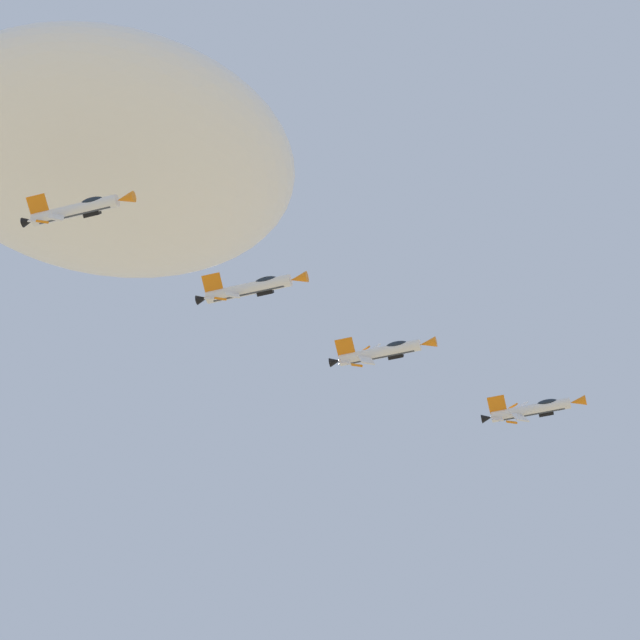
{
  "coord_description": "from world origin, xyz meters",
  "views": [
    {
      "loc": [
        -1.03,
        -6.3,
        1.86
      ],
      "look_at": [
        30.59,
        116.39,
        123.54
      ],
      "focal_mm": 69.96,
      "sensor_mm": 36.0,
      "label": 1
    }
  ],
  "objects_px": {
    "fighter_jet_right_wing": "(251,289)",
    "fighter_jet_left_outer": "(77,210)",
    "fighter_jet_lead": "(533,410)",
    "fighter_jet_left_wing": "(382,352)"
  },
  "relations": [
    {
      "from": "fighter_jet_left_wing",
      "to": "fighter_jet_left_outer",
      "type": "distance_m",
      "value": 48.16
    },
    {
      "from": "fighter_jet_left_wing",
      "to": "fighter_jet_left_outer",
      "type": "relative_size",
      "value": 1.0
    },
    {
      "from": "fighter_jet_right_wing",
      "to": "fighter_jet_left_outer",
      "type": "xyz_separation_m",
      "value": [
        -24.62,
        -5.65,
        2.96
      ]
    },
    {
      "from": "fighter_jet_lead",
      "to": "fighter_jet_right_wing",
      "type": "relative_size",
      "value": 1.0
    },
    {
      "from": "fighter_jet_lead",
      "to": "fighter_jet_left_outer",
      "type": "relative_size",
      "value": 1.0
    },
    {
      "from": "fighter_jet_lead",
      "to": "fighter_jet_right_wing",
      "type": "bearing_deg",
      "value": -41.46
    },
    {
      "from": "fighter_jet_right_wing",
      "to": "fighter_jet_left_outer",
      "type": "relative_size",
      "value": 1.0
    },
    {
      "from": "fighter_jet_left_outer",
      "to": "fighter_jet_lead",
      "type": "bearing_deg",
      "value": 136.97
    },
    {
      "from": "fighter_jet_lead",
      "to": "fighter_jet_left_outer",
      "type": "bearing_deg",
      "value": -43.03
    },
    {
      "from": "fighter_jet_lead",
      "to": "fighter_jet_right_wing",
      "type": "distance_m",
      "value": 49.13
    }
  ]
}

